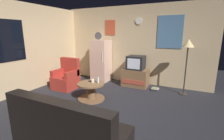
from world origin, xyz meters
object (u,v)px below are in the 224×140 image
object	(u,v)px
armchair	(67,78)
book_stack	(155,89)
tv_stand	(135,78)
remote_control	(91,81)
crt_tv	(136,63)
mug_ceramic_white	(93,81)
coffee_table	(91,91)
couch	(69,134)
wine_glass	(98,80)
fridge	(101,61)
standing_lamp	(188,48)

from	to	relation	value
armchair	book_stack	xyz separation A→B (m)	(2.63, 1.00, -0.29)
armchair	tv_stand	bearing A→B (deg)	31.21
armchair	remote_control	bearing A→B (deg)	-16.53
tv_stand	armchair	world-z (taller)	armchair
crt_tv	mug_ceramic_white	world-z (taller)	crt_tv
coffee_table	couch	world-z (taller)	couch
tv_stand	wine_glass	bearing A→B (deg)	-109.51
wine_glass	remote_control	distance (m)	0.25
crt_tv	remote_control	xyz separation A→B (m)	(-0.78, -1.51, -0.33)
fridge	remote_control	world-z (taller)	fridge
mug_ceramic_white	standing_lamp	bearing A→B (deg)	33.04
remote_control	couch	size ratio (longest dim) A/B	0.09
couch	book_stack	world-z (taller)	couch
mug_ceramic_white	armchair	world-z (taller)	armchair
standing_lamp	remote_control	distance (m)	2.82
fridge	book_stack	size ratio (longest dim) A/B	8.23
standing_lamp	coffee_table	xyz separation A→B (m)	(-2.21, -1.51, -1.13)
crt_tv	remote_control	size ratio (longest dim) A/B	3.60
coffee_table	mug_ceramic_white	bearing A→B (deg)	83.33
tv_stand	wine_glass	size ratio (longest dim) A/B	5.60
book_stack	mug_ceramic_white	bearing A→B (deg)	-135.73
fridge	standing_lamp	xyz separation A→B (m)	(2.85, -0.16, 0.60)
wine_glass	mug_ceramic_white	size ratio (longest dim) A/B	1.67
standing_lamp	crt_tv	bearing A→B (deg)	176.11
mug_ceramic_white	crt_tv	bearing A→B (deg)	65.48
tv_stand	remote_control	distance (m)	1.71
crt_tv	armchair	bearing A→B (deg)	-148.88
armchair	book_stack	world-z (taller)	armchair
tv_stand	wine_glass	xyz separation A→B (m)	(-0.54, -1.51, 0.24)
fridge	book_stack	world-z (taller)	fridge
crt_tv	couch	bearing A→B (deg)	-88.30
fridge	mug_ceramic_white	size ratio (longest dim) A/B	19.67
crt_tv	coffee_table	size ratio (longest dim) A/B	0.75
crt_tv	book_stack	bearing A→B (deg)	-13.66
crt_tv	coffee_table	distance (m)	1.85
remote_control	book_stack	bearing A→B (deg)	59.16
tv_stand	coffee_table	xyz separation A→B (m)	(-0.70, -1.61, -0.06)
tv_stand	mug_ceramic_white	size ratio (longest dim) A/B	9.33
wine_glass	armchair	world-z (taller)	armchair
tv_stand	crt_tv	world-z (taller)	crt_tv
standing_lamp	book_stack	distance (m)	1.54
mug_ceramic_white	couch	world-z (taller)	couch
fridge	coffee_table	distance (m)	1.86
crt_tv	mug_ceramic_white	xyz separation A→B (m)	(-0.70, -1.53, -0.30)
wine_glass	couch	xyz separation A→B (m)	(0.64, -1.91, -0.22)
wine_glass	mug_ceramic_white	distance (m)	0.16
book_stack	remote_control	bearing A→B (deg)	-137.85
coffee_table	mug_ceramic_white	world-z (taller)	mug_ceramic_white
mug_ceramic_white	armchair	xyz separation A→B (m)	(-1.23, 0.37, -0.16)
coffee_table	couch	size ratio (longest dim) A/B	0.42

